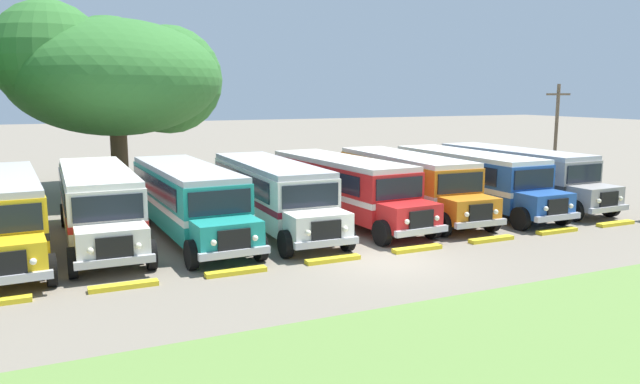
# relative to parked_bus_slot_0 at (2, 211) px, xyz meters

# --- Properties ---
(ground_plane) EXTENTS (220.00, 220.00, 0.00)m
(ground_plane) POSITION_rel_parked_bus_slot_0_xyz_m (12.04, -6.83, -1.58)
(ground_plane) COLOR slate
(parked_bus_slot_0) EXTENTS (3.19, 10.91, 2.82)m
(parked_bus_slot_0) POSITION_rel_parked_bus_slot_0_xyz_m (0.00, 0.00, 0.00)
(parked_bus_slot_0) COLOR yellow
(parked_bus_slot_0) RESTS_ON ground_plane
(parked_bus_slot_1) EXTENTS (2.74, 10.85, 2.82)m
(parked_bus_slot_1) POSITION_rel_parked_bus_slot_0_xyz_m (3.32, 0.62, 0.00)
(parked_bus_slot_1) COLOR silver
(parked_bus_slot_1) RESTS_ON ground_plane
(parked_bus_slot_2) EXTENTS (3.00, 10.88, 2.82)m
(parked_bus_slot_2) POSITION_rel_parked_bus_slot_0_xyz_m (6.70, 0.05, 0.00)
(parked_bus_slot_2) COLOR teal
(parked_bus_slot_2) RESTS_ON ground_plane
(parked_bus_slot_3) EXTENTS (2.87, 10.86, 2.82)m
(parked_bus_slot_3) POSITION_rel_parked_bus_slot_0_xyz_m (10.31, 0.03, 0.00)
(parked_bus_slot_3) COLOR silver
(parked_bus_slot_3) RESTS_ON ground_plane
(parked_bus_slot_4) EXTENTS (3.27, 10.93, 2.82)m
(parked_bus_slot_4) POSITION_rel_parked_bus_slot_0_xyz_m (13.82, 0.17, 0.00)
(parked_bus_slot_4) COLOR red
(parked_bus_slot_4) RESTS_ON ground_plane
(parked_bus_slot_5) EXTENTS (3.05, 10.89, 2.82)m
(parked_bus_slot_5) POSITION_rel_parked_bus_slot_0_xyz_m (17.31, 0.29, 0.00)
(parked_bus_slot_5) COLOR orange
(parked_bus_slot_5) RESTS_ON ground_plane
(parked_bus_slot_6) EXTENTS (2.68, 10.84, 2.82)m
(parked_bus_slot_6) POSITION_rel_parked_bus_slot_0_xyz_m (20.80, -0.08, 0.00)
(parked_bus_slot_6) COLOR #23519E
(parked_bus_slot_6) RESTS_ON ground_plane
(parked_bus_slot_7) EXTENTS (2.88, 10.86, 2.82)m
(parked_bus_slot_7) POSITION_rel_parked_bus_slot_0_xyz_m (24.16, 0.32, 0.00)
(parked_bus_slot_7) COLOR #9E9993
(parked_bus_slot_7) RESTS_ON ground_plane
(curb_wheelstop_1) EXTENTS (2.00, 0.36, 0.15)m
(curb_wheelstop_1) POSITION_rel_parked_bus_slot_0_xyz_m (3.39, -5.97, -1.51)
(curb_wheelstop_1) COLOR yellow
(curb_wheelstop_1) RESTS_ON ground_plane
(curb_wheelstop_2) EXTENTS (2.00, 0.36, 0.15)m
(curb_wheelstop_2) POSITION_rel_parked_bus_slot_0_xyz_m (6.85, -5.97, -1.51)
(curb_wheelstop_2) COLOR yellow
(curb_wheelstop_2) RESTS_ON ground_plane
(curb_wheelstop_3) EXTENTS (2.00, 0.36, 0.15)m
(curb_wheelstop_3) POSITION_rel_parked_bus_slot_0_xyz_m (10.31, -5.97, -1.51)
(curb_wheelstop_3) COLOR yellow
(curb_wheelstop_3) RESTS_ON ground_plane
(curb_wheelstop_4) EXTENTS (2.00, 0.36, 0.15)m
(curb_wheelstop_4) POSITION_rel_parked_bus_slot_0_xyz_m (13.76, -5.97, -1.51)
(curb_wheelstop_4) COLOR yellow
(curb_wheelstop_4) RESTS_ON ground_plane
(curb_wheelstop_5) EXTENTS (2.00, 0.36, 0.15)m
(curb_wheelstop_5) POSITION_rel_parked_bus_slot_0_xyz_m (17.22, -5.97, -1.51)
(curb_wheelstop_5) COLOR yellow
(curb_wheelstop_5) RESTS_ON ground_plane
(curb_wheelstop_6) EXTENTS (2.00, 0.36, 0.15)m
(curb_wheelstop_6) POSITION_rel_parked_bus_slot_0_xyz_m (20.68, -5.97, -1.51)
(curb_wheelstop_6) COLOR yellow
(curb_wheelstop_6) RESTS_ON ground_plane
(curb_wheelstop_7) EXTENTS (2.00, 0.36, 0.15)m
(curb_wheelstop_7) POSITION_rel_parked_bus_slot_0_xyz_m (24.14, -5.97, -1.51)
(curb_wheelstop_7) COLOR yellow
(curb_wheelstop_7) RESTS_ON ground_plane
(broad_shade_tree) EXTENTS (12.87, 12.48, 10.58)m
(broad_shade_tree) POSITION_rel_parked_bus_slot_0_xyz_m (5.64, 13.11, 5.21)
(broad_shade_tree) COLOR brown
(broad_shade_tree) RESTS_ON ground_plane
(utility_pole) EXTENTS (1.80, 0.20, 6.28)m
(utility_pole) POSITION_rel_parked_bus_slot_0_xyz_m (29.26, 2.65, 1.80)
(utility_pole) COLOR brown
(utility_pole) RESTS_ON ground_plane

